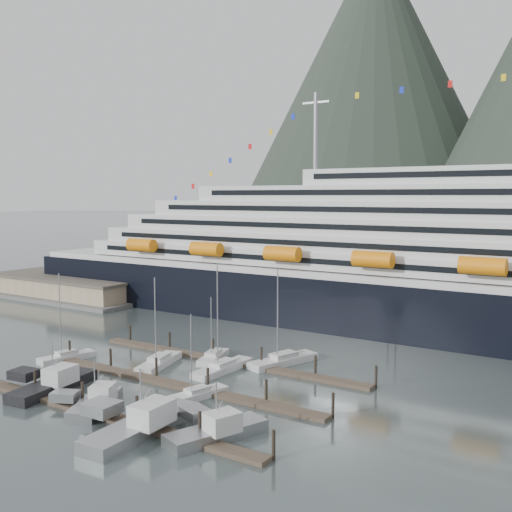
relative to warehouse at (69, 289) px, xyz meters
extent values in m
plane|color=#465352|center=(72.00, -42.00, -2.25)|extent=(1600.00, 1600.00, 0.00)
cone|color=#212C22|center=(-148.00, 558.00, 142.75)|extent=(340.00, 340.00, 340.00)
cube|color=black|center=(97.00, 13.00, 1.75)|extent=(210.00, 28.00, 12.00)
cube|color=silver|center=(97.00, 13.00, 8.25)|extent=(205.80, 27.44, 1.50)
cube|color=black|center=(102.00, -0.05, 11.01)|extent=(175.75, 0.20, 1.00)
cylinder|color=gray|center=(62.00, 13.00, 36.05)|extent=(1.00, 1.00, 16.00)
cylinder|color=orange|center=(27.00, -2.00, 12.25)|extent=(7.00, 2.80, 2.80)
cylinder|color=orange|center=(45.00, -2.00, 12.25)|extent=(7.00, 2.80, 2.80)
cylinder|color=orange|center=(63.00, -2.00, 12.25)|extent=(7.00, 2.80, 2.80)
cylinder|color=orange|center=(81.00, -2.00, 12.25)|extent=(7.00, 2.80, 2.80)
cylinder|color=orange|center=(99.00, -2.00, 12.25)|extent=(7.00, 2.80, 2.80)
cube|color=#595956|center=(0.00, 0.00, -1.95)|extent=(46.00, 20.00, 1.20)
cube|color=tan|center=(0.00, 0.00, 0.25)|extent=(42.00, 16.00, 5.00)
cube|color=#595147|center=(0.00, 0.00, 2.95)|extent=(43.00, 17.00, 0.60)
cube|color=#4C3C30|center=(67.00, -52.00, -2.00)|extent=(48.00, 2.00, 0.50)
cylinder|color=black|center=(55.00, -50.90, -0.85)|extent=(0.36, 0.36, 3.20)
cylinder|color=black|center=(64.00, -50.90, -0.85)|extent=(0.36, 0.36, 3.20)
cylinder|color=black|center=(73.00, -50.90, -0.85)|extent=(0.36, 0.36, 3.20)
cylinder|color=black|center=(82.00, -50.90, -0.85)|extent=(0.36, 0.36, 3.20)
cylinder|color=black|center=(91.00, -50.90, -0.85)|extent=(0.36, 0.36, 3.20)
cube|color=#4C3C30|center=(67.00, -39.00, -2.00)|extent=(48.00, 2.00, 0.50)
cylinder|color=black|center=(46.00, -37.90, -0.85)|extent=(0.36, 0.36, 3.20)
cylinder|color=black|center=(55.00, -37.90, -0.85)|extent=(0.36, 0.36, 3.20)
cylinder|color=black|center=(64.00, -37.90, -0.85)|extent=(0.36, 0.36, 3.20)
cylinder|color=black|center=(73.00, -37.90, -0.85)|extent=(0.36, 0.36, 3.20)
cylinder|color=black|center=(82.00, -37.90, -0.85)|extent=(0.36, 0.36, 3.20)
cylinder|color=black|center=(91.00, -37.90, -0.85)|extent=(0.36, 0.36, 3.20)
cube|color=#4C3C30|center=(67.00, -26.00, -2.00)|extent=(48.00, 2.00, 0.50)
cylinder|color=black|center=(46.00, -24.90, -0.85)|extent=(0.36, 0.36, 3.20)
cylinder|color=black|center=(55.00, -24.90, -0.85)|extent=(0.36, 0.36, 3.20)
cylinder|color=black|center=(64.00, -24.90, -0.85)|extent=(0.36, 0.36, 3.20)
cylinder|color=black|center=(73.00, -24.90, -0.85)|extent=(0.36, 0.36, 3.20)
cylinder|color=black|center=(82.00, -24.90, -0.85)|extent=(0.36, 0.36, 3.20)
cylinder|color=black|center=(91.00, -24.90, -0.85)|extent=(0.36, 0.36, 3.20)
cube|color=silver|center=(45.94, -38.45, -2.00)|extent=(4.41, 9.04, 1.35)
cube|color=silver|center=(45.94, -38.45, -1.13)|extent=(2.57, 3.40, 0.77)
cylinder|color=gray|center=(45.74, -39.30, 5.02)|extent=(0.15, 0.15, 12.79)
cube|color=silver|center=(59.93, -32.86, -2.00)|extent=(5.58, 10.94, 1.48)
cube|color=silver|center=(59.93, -32.86, -1.03)|extent=(3.06, 4.15, 0.85)
cylinder|color=gray|center=(60.22, -33.88, 4.97)|extent=(0.17, 0.17, 12.52)
cube|color=silver|center=(73.75, -41.07, -2.00)|extent=(4.38, 8.81, 1.25)
cube|color=silver|center=(73.75, -41.07, -1.22)|extent=(2.48, 3.33, 0.72)
cylinder|color=gray|center=(73.53, -41.89, 3.58)|extent=(0.14, 0.14, 10.04)
cube|color=silver|center=(69.62, -30.01, -2.00)|extent=(3.10, 11.44, 1.44)
cube|color=silver|center=(69.62, -30.01, -1.06)|extent=(2.21, 4.04, 0.83)
cylinder|color=gray|center=(69.58, -31.14, 6.18)|extent=(0.17, 0.17, 15.00)
cube|color=silver|center=(64.90, -26.06, -2.00)|extent=(4.84, 8.77, 1.31)
cube|color=silver|center=(64.90, -26.06, -1.17)|extent=(2.67, 3.37, 0.75)
cylinder|color=gray|center=(65.16, -26.86, 3.18)|extent=(0.15, 0.15, 9.17)
cube|color=silver|center=(75.08, -22.00, -2.00)|extent=(6.48, 12.30, 1.60)
cube|color=silver|center=(75.08, -22.00, -0.94)|extent=(3.45, 4.68, 0.91)
cylinder|color=gray|center=(74.71, -23.14, 5.75)|extent=(0.18, 0.18, 13.94)
cube|color=black|center=(56.26, -49.13, -1.90)|extent=(5.48, 13.52, 2.02)
cube|color=black|center=(51.32, -49.84, -0.63)|extent=(3.81, 3.35, 1.21)
cube|color=silver|center=(57.56, -48.94, 0.08)|extent=(3.36, 4.30, 2.22)
cube|color=black|center=(57.56, -48.94, 0.89)|extent=(3.13, 4.02, 0.51)
cylinder|color=gray|center=(56.26, -49.13, 1.80)|extent=(0.16, 0.16, 5.05)
cube|color=#989B9E|center=(65.97, -50.70, -1.90)|extent=(7.26, 10.38, 1.81)
cube|color=#989B9E|center=(62.57, -52.35, -0.80)|extent=(3.72, 3.31, 1.09)
cube|color=silver|center=(66.87, -50.27, -0.17)|extent=(3.58, 3.79, 1.99)
cube|color=black|center=(66.87, -50.27, 0.56)|extent=(3.33, 3.53, 0.45)
cylinder|color=gray|center=(65.97, -50.70, 1.37)|extent=(0.14, 0.14, 4.52)
cube|color=#989B9E|center=(75.72, -53.04, -1.90)|extent=(4.64, 15.43, 2.18)
cube|color=#989B9E|center=(69.92, -53.32, -0.50)|extent=(3.86, 3.53, 1.31)
cube|color=silver|center=(77.24, -52.97, 0.26)|extent=(3.27, 4.72, 2.40)
cube|color=black|center=(77.24, -52.97, 1.13)|extent=(3.03, 4.40, 0.55)
cylinder|color=gray|center=(75.72, -53.04, 2.11)|extent=(0.17, 0.17, 5.45)
cube|color=#989B9E|center=(83.34, -49.81, -1.90)|extent=(7.04, 11.73, 1.88)
cube|color=#989B9E|center=(79.32, -48.34, -0.75)|extent=(3.85, 3.42, 1.13)
cube|color=silver|center=(84.39, -50.19, -0.09)|extent=(3.63, 4.07, 2.06)
cube|color=black|center=(84.39, -50.19, 0.66)|extent=(3.37, 3.80, 0.47)
cylinder|color=gray|center=(83.34, -49.81, 1.51)|extent=(0.15, 0.15, 4.69)
camera|label=1|loc=(119.78, -98.14, 23.13)|focal=42.00mm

